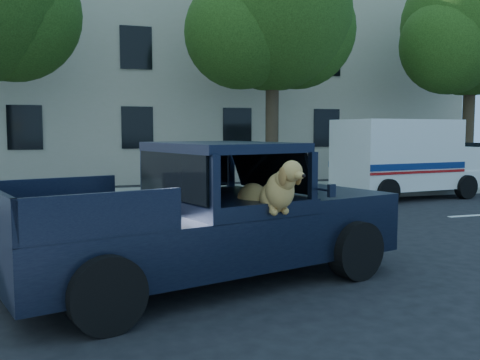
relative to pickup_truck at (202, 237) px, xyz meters
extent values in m
plane|color=black|center=(-0.18, 0.25, -0.65)|extent=(120.00, 120.00, 0.00)
cube|color=gray|center=(-0.18, 9.45, -0.57)|extent=(60.00, 4.00, 0.15)
sphere|color=black|center=(-3.18, 10.15, 4.85)|extent=(4.00, 4.00, 4.00)
cylinder|color=#332619|center=(4.82, 9.85, 1.55)|extent=(0.44, 0.44, 4.40)
sphere|color=black|center=(4.82, 9.85, 5.35)|extent=(5.20, 5.20, 5.20)
sphere|color=black|center=(3.62, 9.55, 4.55)|extent=(3.60, 3.60, 3.60)
sphere|color=black|center=(5.82, 10.15, 4.85)|extent=(4.00, 4.00, 4.00)
cylinder|color=#332619|center=(12.82, 9.85, 1.55)|extent=(0.44, 0.44, 4.40)
sphere|color=black|center=(12.82, 9.85, 5.35)|extent=(5.20, 5.20, 5.20)
sphere|color=black|center=(11.62, 9.55, 4.55)|extent=(3.60, 3.60, 3.60)
cube|color=#BCAE9B|center=(2.82, 16.75, 3.85)|extent=(26.00, 6.00, 9.00)
cube|color=black|center=(0.08, 0.05, 0.00)|extent=(5.73, 3.48, 0.68)
cube|color=black|center=(1.91, 0.58, 0.42)|extent=(2.06, 2.41, 0.17)
cube|color=black|center=(0.32, 0.12, 1.21)|extent=(2.09, 2.35, 0.12)
cube|color=black|center=(1.13, 0.35, 0.85)|extent=(0.75, 1.78, 0.58)
cube|color=black|center=(0.65, -0.27, 0.20)|extent=(0.70, 0.70, 0.39)
cube|color=black|center=(1.48, -0.89, 0.67)|extent=(0.11, 0.08, 0.17)
cube|color=silver|center=(8.28, 7.22, -0.07)|extent=(4.62, 2.53, 0.52)
cube|color=silver|center=(7.87, 7.16, 0.98)|extent=(3.79, 2.43, 1.57)
cube|color=silver|center=(10.00, 7.43, 0.56)|extent=(1.18, 2.05, 0.73)
cube|color=navy|center=(7.99, 6.16, 0.40)|extent=(3.54, 0.47, 0.19)
cube|color=#9E0F0F|center=(7.99, 6.16, 0.23)|extent=(3.54, 0.47, 0.07)
camera|label=1|loc=(-1.69, -6.96, 1.43)|focal=40.00mm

